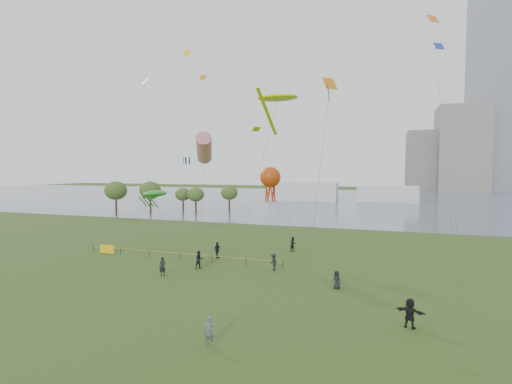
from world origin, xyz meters
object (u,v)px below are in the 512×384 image
(kite_stingray, at_px, (277,98))
(kite_octopus, at_px, (270,178))
(fence, at_px, (134,251))
(kite_flyer, at_px, (209,331))

(kite_stingray, height_order, kite_octopus, kite_stingray)
(fence, distance_m, kite_flyer, 25.21)
(fence, distance_m, kite_stingray, 24.81)
(kite_flyer, distance_m, kite_octopus, 23.92)
(kite_stingray, bearing_deg, kite_octopus, -79.01)
(fence, bearing_deg, kite_flyer, -43.94)
(kite_flyer, bearing_deg, fence, 125.95)
(kite_octopus, bearing_deg, kite_stingray, 61.83)
(kite_octopus, bearing_deg, fence, 179.41)
(fence, bearing_deg, kite_octopus, 17.09)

